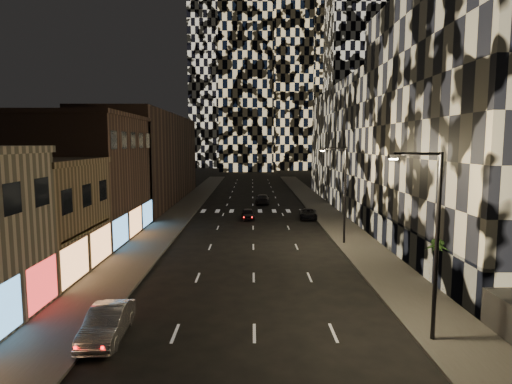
{
  "coord_description": "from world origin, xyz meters",
  "views": [
    {
      "loc": [
        -0.1,
        -9.61,
        9.55
      ],
      "look_at": [
        0.18,
        21.25,
        6.0
      ],
      "focal_mm": 30.0,
      "sensor_mm": 36.0,
      "label": 1
    }
  ],
  "objects_px": {
    "car_silver_parked": "(107,323)",
    "streetlight_near": "(432,233)",
    "car_dark_oncoming": "(263,199)",
    "palm_tree": "(437,249)",
    "car_dark_rightlane": "(308,214)",
    "streetlight_far": "(343,188)",
    "car_dark_midlane": "(248,214)"
  },
  "relations": [
    {
      "from": "streetlight_near",
      "to": "car_dark_oncoming",
      "type": "height_order",
      "value": "streetlight_near"
    },
    {
      "from": "car_dark_midlane",
      "to": "palm_tree",
      "type": "height_order",
      "value": "palm_tree"
    },
    {
      "from": "streetlight_near",
      "to": "car_dark_midlane",
      "type": "distance_m",
      "value": 34.88
    },
    {
      "from": "car_silver_parked",
      "to": "car_dark_rightlane",
      "type": "bearing_deg",
      "value": 64.75
    },
    {
      "from": "streetlight_near",
      "to": "streetlight_far",
      "type": "bearing_deg",
      "value": 90.0
    },
    {
      "from": "car_silver_parked",
      "to": "car_dark_oncoming",
      "type": "height_order",
      "value": "car_silver_parked"
    },
    {
      "from": "streetlight_near",
      "to": "car_dark_midlane",
      "type": "relative_size",
      "value": 2.3
    },
    {
      "from": "car_silver_parked",
      "to": "palm_tree",
      "type": "height_order",
      "value": "palm_tree"
    },
    {
      "from": "streetlight_near",
      "to": "car_dark_oncoming",
      "type": "distance_m",
      "value": 48.06
    },
    {
      "from": "car_dark_midlane",
      "to": "car_dark_oncoming",
      "type": "height_order",
      "value": "car_dark_oncoming"
    },
    {
      "from": "car_dark_rightlane",
      "to": "streetlight_near",
      "type": "bearing_deg",
      "value": -81.65
    },
    {
      "from": "car_dark_midlane",
      "to": "streetlight_near",
      "type": "bearing_deg",
      "value": -78.91
    },
    {
      "from": "streetlight_far",
      "to": "car_dark_oncoming",
      "type": "relative_size",
      "value": 1.74
    },
    {
      "from": "car_dark_rightlane",
      "to": "palm_tree",
      "type": "distance_m",
      "value": 27.98
    },
    {
      "from": "car_dark_rightlane",
      "to": "car_silver_parked",
      "type": "bearing_deg",
      "value": -107.09
    },
    {
      "from": "streetlight_near",
      "to": "streetlight_far",
      "type": "distance_m",
      "value": 20.0
    },
    {
      "from": "streetlight_near",
      "to": "car_dark_midlane",
      "type": "bearing_deg",
      "value": 105.02
    },
    {
      "from": "streetlight_far",
      "to": "palm_tree",
      "type": "xyz_separation_m",
      "value": [
        3.0,
        -13.85,
        -2.36
      ]
    },
    {
      "from": "car_dark_oncoming",
      "to": "palm_tree",
      "type": "distance_m",
      "value": 42.41
    },
    {
      "from": "car_silver_parked",
      "to": "car_dark_rightlane",
      "type": "xyz_separation_m",
      "value": [
        14.2,
        33.24,
        -0.15
      ]
    },
    {
      "from": "car_silver_parked",
      "to": "car_dark_midlane",
      "type": "height_order",
      "value": "car_silver_parked"
    },
    {
      "from": "car_silver_parked",
      "to": "palm_tree",
      "type": "distance_m",
      "value": 19.54
    },
    {
      "from": "car_dark_oncoming",
      "to": "car_silver_parked",
      "type": "bearing_deg",
      "value": 81.84
    },
    {
      "from": "car_silver_parked",
      "to": "streetlight_near",
      "type": "bearing_deg",
      "value": -3.74
    },
    {
      "from": "streetlight_near",
      "to": "car_silver_parked",
      "type": "relative_size",
      "value": 1.88
    },
    {
      "from": "streetlight_near",
      "to": "streetlight_far",
      "type": "height_order",
      "value": "same"
    },
    {
      "from": "streetlight_near",
      "to": "streetlight_far",
      "type": "relative_size",
      "value": 1.0
    },
    {
      "from": "streetlight_far",
      "to": "palm_tree",
      "type": "relative_size",
      "value": 2.61
    },
    {
      "from": "car_dark_rightlane",
      "to": "palm_tree",
      "type": "xyz_separation_m",
      "value": [
        4.36,
        -27.53,
        2.36
      ]
    },
    {
      "from": "car_silver_parked",
      "to": "streetlight_far",
      "type": "bearing_deg",
      "value": 49.39
    },
    {
      "from": "car_dark_oncoming",
      "to": "car_dark_rightlane",
      "type": "distance_m",
      "value": 14.72
    },
    {
      "from": "streetlight_near",
      "to": "car_dark_oncoming",
      "type": "xyz_separation_m",
      "value": [
        -6.8,
        47.35,
        -4.6
      ]
    }
  ]
}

